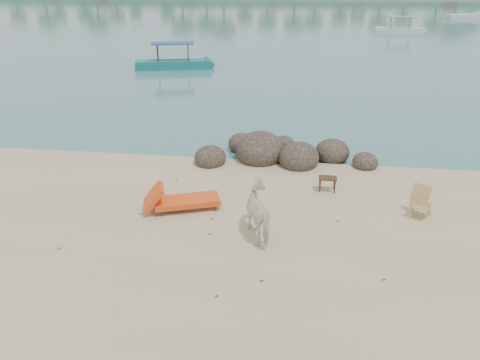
# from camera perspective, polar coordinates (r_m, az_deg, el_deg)

# --- Properties ---
(water) EXTENTS (400.00, 400.00, 0.00)m
(water) POSITION_cam_1_polar(r_m,az_deg,el_deg) (99.82, 7.31, 20.23)
(water) COLOR #3C7478
(water) RESTS_ON ground
(boulders) EXTENTS (6.40, 2.99, 1.33)m
(boulders) POSITION_cam_1_polar(r_m,az_deg,el_deg) (16.94, 4.54, 3.30)
(boulders) COLOR black
(boulders) RESTS_ON ground
(cow) EXTENTS (1.33, 1.73, 1.33)m
(cow) POSITION_cam_1_polar(r_m,az_deg,el_deg) (11.79, 2.75, -4.11)
(cow) COLOR silver
(cow) RESTS_ON ground
(side_table) EXTENTS (0.55, 0.35, 0.44)m
(side_table) POSITION_cam_1_polar(r_m,az_deg,el_deg) (14.65, 10.58, -0.60)
(side_table) COLOR #361D15
(side_table) RESTS_ON ground
(lounge_chair) EXTENTS (2.43, 1.54, 0.69)m
(lounge_chair) POSITION_cam_1_polar(r_m,az_deg,el_deg) (13.36, -6.49, -2.24)
(lounge_chair) COLOR #DF481A
(lounge_chair) RESTS_ON ground
(deck_chair) EXTENTS (0.77, 0.79, 0.84)m
(deck_chair) POSITION_cam_1_polar(r_m,az_deg,el_deg) (13.72, 21.27, -2.75)
(deck_chair) COLOR tan
(deck_chair) RESTS_ON ground
(boat_near) EXTENTS (6.08, 2.80, 2.90)m
(boat_near) POSITION_cam_1_polar(r_m,az_deg,el_deg) (34.27, -8.22, 15.76)
(boat_near) COLOR #126E6B
(boat_near) RESTS_ON water
(boat_mid) EXTENTS (6.00, 1.57, 2.90)m
(boat_mid) POSITION_cam_1_polar(r_m,az_deg,el_deg) (58.07, 19.01, 18.06)
(boat_mid) COLOR silver
(boat_mid) RESTS_ON water
(boat_far) EXTENTS (6.41, 3.86, 0.74)m
(boat_far) POSITION_cam_1_polar(r_m,az_deg,el_deg) (80.54, 25.65, 17.62)
(boat_far) COLOR beige
(boat_far) RESTS_ON water
(dead_leaves) EXTENTS (7.83, 5.88, 0.00)m
(dead_leaves) POSITION_cam_1_polar(r_m,az_deg,el_deg) (12.42, -1.80, -6.01)
(dead_leaves) COLOR brown
(dead_leaves) RESTS_ON ground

